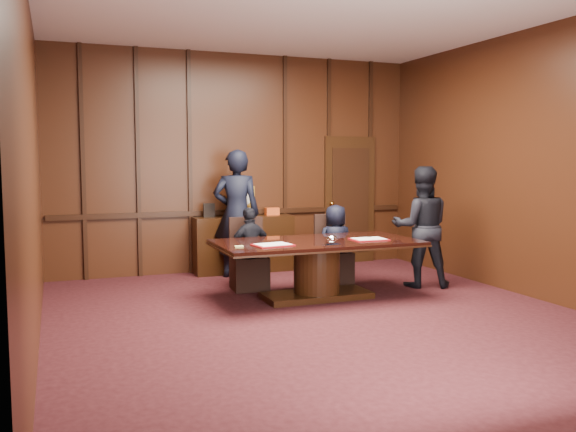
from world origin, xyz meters
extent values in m
plane|color=black|center=(0.00, 0.00, 0.00)|extent=(7.00, 7.00, 0.00)
plane|color=silver|center=(0.00, 0.00, 3.50)|extent=(7.00, 7.00, 0.00)
cube|color=black|center=(0.00, 3.50, 1.75)|extent=(6.00, 0.04, 3.50)
cube|color=black|center=(-3.00, 0.00, 1.75)|extent=(0.04, 7.00, 3.50)
cube|color=black|center=(3.00, 0.00, 1.75)|extent=(0.04, 7.00, 3.50)
cube|color=black|center=(0.00, 3.47, 0.95)|extent=(5.90, 0.05, 0.08)
cube|color=black|center=(2.00, 3.46, 1.10)|extent=(0.95, 0.06, 2.20)
sphere|color=gold|center=(1.63, 3.39, 1.05)|extent=(0.08, 0.08, 0.08)
cube|color=black|center=(0.00, 3.26, 0.45)|extent=(1.60, 0.45, 0.90)
cube|color=black|center=(-0.70, 3.26, 0.03)|extent=(0.12, 0.40, 0.06)
cube|color=black|center=(0.70, 3.26, 0.03)|extent=(0.12, 0.40, 0.06)
cube|color=gold|center=(0.00, 3.26, 1.14)|extent=(0.34, 0.18, 0.48)
cylinder|color=white|center=(0.00, 3.16, 1.20)|extent=(0.22, 0.03, 0.22)
cone|color=gold|center=(0.00, 3.26, 1.46)|extent=(0.14, 0.14, 0.16)
cube|color=black|center=(-0.55, 3.28, 1.01)|extent=(0.18, 0.04, 0.22)
cube|color=#D54719|center=(0.50, 3.28, 0.96)|extent=(0.22, 0.12, 0.12)
cube|color=black|center=(0.34, 1.10, 0.04)|extent=(1.40, 0.60, 0.08)
cylinder|color=black|center=(0.34, 1.10, 0.39)|extent=(0.60, 0.60, 0.62)
cube|color=black|center=(0.34, 1.10, 0.71)|extent=(2.62, 1.32, 0.02)
cube|color=black|center=(0.34, 1.10, 0.73)|extent=(2.60, 1.30, 0.06)
cube|color=#9C0E13|center=(-0.34, 0.89, 0.77)|extent=(0.50, 0.39, 0.01)
cube|color=white|center=(-0.34, 0.89, 0.78)|extent=(0.43, 0.33, 0.01)
cube|color=#9C0E13|center=(1.01, 0.94, 0.77)|extent=(0.47, 0.34, 0.01)
cube|color=white|center=(1.01, 0.94, 0.78)|extent=(0.41, 0.29, 0.01)
cube|color=white|center=(0.34, 0.65, 0.77)|extent=(0.20, 0.14, 0.01)
ellipsoid|color=white|center=(0.34, 0.65, 0.82)|extent=(0.13, 0.13, 0.10)
cube|color=#F0E575|center=(-0.76, 0.91, 0.77)|extent=(0.11, 0.09, 0.01)
cube|color=black|center=(-0.31, 1.95, 0.23)|extent=(0.52, 0.52, 0.46)
cube|color=black|center=(-0.29, 2.16, 0.72)|extent=(0.48, 0.10, 0.55)
cylinder|color=black|center=(-0.51, 1.75, 0.12)|extent=(0.04, 0.04, 0.23)
cylinder|color=black|center=(-0.11, 2.15, 0.12)|extent=(0.04, 0.04, 0.23)
cube|color=black|center=(0.99, 1.95, 0.23)|extent=(0.53, 0.53, 0.46)
cube|color=black|center=(1.02, 2.16, 0.72)|extent=(0.48, 0.12, 0.55)
cylinder|color=black|center=(0.79, 1.75, 0.12)|extent=(0.04, 0.04, 0.23)
cylinder|color=black|center=(1.19, 2.15, 0.12)|extent=(0.04, 0.04, 0.23)
imported|color=black|center=(-0.31, 1.90, 0.58)|extent=(0.72, 0.41, 1.15)
imported|color=black|center=(0.99, 1.90, 0.58)|extent=(0.57, 0.38, 1.15)
imported|color=black|center=(-0.21, 2.91, 0.98)|extent=(0.82, 0.66, 1.96)
imported|color=black|center=(2.03, 1.27, 0.85)|extent=(1.02, 0.92, 1.71)
camera|label=1|loc=(-2.82, -6.05, 1.81)|focal=38.00mm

